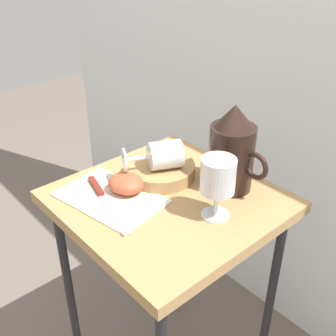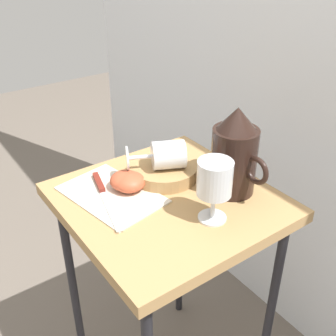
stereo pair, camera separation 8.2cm
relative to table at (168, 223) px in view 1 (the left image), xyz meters
name	(u,v)px [view 1 (the left image)]	position (x,y,z in m)	size (l,w,h in m)	color
curtain_drape	(304,49)	(0.00, 0.50, 0.35)	(2.40, 0.03, 1.95)	white
table	(168,223)	(0.00, 0.00, 0.00)	(0.49, 0.48, 0.71)	#AD8451
linen_napkin	(111,198)	(-0.08, -0.11, 0.08)	(0.25, 0.16, 0.00)	beige
basket_tray	(160,170)	(-0.08, 0.05, 0.10)	(0.18, 0.18, 0.04)	#AD8451
pitcher	(232,156)	(0.07, 0.14, 0.17)	(0.16, 0.11, 0.22)	black
wine_glass_upright	(218,179)	(0.13, 0.03, 0.18)	(0.08, 0.08, 0.14)	silver
wine_glass_tipped_near	(163,155)	(-0.07, 0.04, 0.15)	(0.12, 0.16, 0.07)	silver
apple_half_left	(124,183)	(-0.09, -0.06, 0.11)	(0.08, 0.08, 0.04)	#C15133
apple_half_right	(128,184)	(-0.08, -0.06, 0.11)	(0.08, 0.08, 0.04)	#C15133
knife	(102,195)	(-0.10, -0.12, 0.09)	(0.24, 0.08, 0.01)	silver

